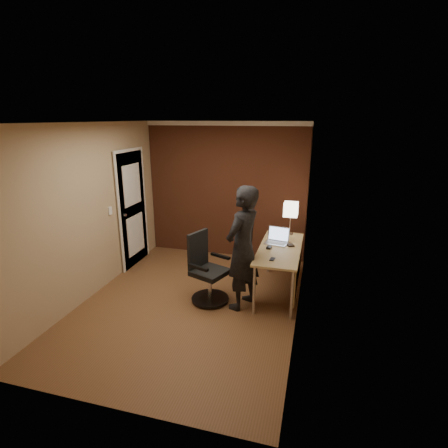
{
  "coord_description": "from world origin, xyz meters",
  "views": [
    {
      "loc": [
        1.65,
        -4.21,
        2.56
      ],
      "look_at": [
        0.35,
        0.55,
        1.05
      ],
      "focal_mm": 28.0,
      "sensor_mm": 36.0,
      "label": 1
    }
  ],
  "objects_px": {
    "wallet": "(291,245)",
    "office_chair": "(206,272)",
    "laptop": "(277,239)",
    "phone": "(272,259)",
    "mouse": "(269,247)",
    "person": "(243,248)",
    "desk_lamp": "(291,210)",
    "desk": "(285,256)"
  },
  "relations": [
    {
      "from": "desk",
      "to": "person",
      "type": "height_order",
      "value": "person"
    },
    {
      "from": "wallet",
      "to": "person",
      "type": "relative_size",
      "value": 0.06
    },
    {
      "from": "wallet",
      "to": "person",
      "type": "xyz_separation_m",
      "value": [
        -0.59,
        -0.63,
        0.12
      ]
    },
    {
      "from": "laptop",
      "to": "phone",
      "type": "relative_size",
      "value": 3.21
    },
    {
      "from": "laptop",
      "to": "office_chair",
      "type": "xyz_separation_m",
      "value": [
        -0.91,
        -0.7,
        -0.35
      ]
    },
    {
      "from": "desk_lamp",
      "to": "phone",
      "type": "relative_size",
      "value": 4.65
    },
    {
      "from": "desk",
      "to": "wallet",
      "type": "bearing_deg",
      "value": 58.67
    },
    {
      "from": "laptop",
      "to": "phone",
      "type": "distance_m",
      "value": 0.68
    },
    {
      "from": "desk",
      "to": "desk_lamp",
      "type": "bearing_deg",
      "value": 89.46
    },
    {
      "from": "office_chair",
      "to": "wallet",
      "type": "bearing_deg",
      "value": 28.6
    },
    {
      "from": "desk",
      "to": "person",
      "type": "relative_size",
      "value": 0.87
    },
    {
      "from": "phone",
      "to": "office_chair",
      "type": "height_order",
      "value": "office_chair"
    },
    {
      "from": "laptop",
      "to": "person",
      "type": "distance_m",
      "value": 0.82
    },
    {
      "from": "desk_lamp",
      "to": "mouse",
      "type": "bearing_deg",
      "value": -107.63
    },
    {
      "from": "wallet",
      "to": "person",
      "type": "bearing_deg",
      "value": -133.03
    },
    {
      "from": "phone",
      "to": "office_chair",
      "type": "relative_size",
      "value": 0.12
    },
    {
      "from": "desk_lamp",
      "to": "person",
      "type": "height_order",
      "value": "person"
    },
    {
      "from": "mouse",
      "to": "person",
      "type": "relative_size",
      "value": 0.06
    },
    {
      "from": "office_chair",
      "to": "person",
      "type": "relative_size",
      "value": 0.58
    },
    {
      "from": "office_chair",
      "to": "person",
      "type": "height_order",
      "value": "person"
    },
    {
      "from": "wallet",
      "to": "desk_lamp",
      "type": "bearing_deg",
      "value": 96.74
    },
    {
      "from": "desk_lamp",
      "to": "mouse",
      "type": "height_order",
      "value": "desk_lamp"
    },
    {
      "from": "mouse",
      "to": "office_chair",
      "type": "relative_size",
      "value": 0.1
    },
    {
      "from": "desk_lamp",
      "to": "office_chair",
      "type": "bearing_deg",
      "value": -132.84
    },
    {
      "from": "desk",
      "to": "person",
      "type": "distance_m",
      "value": 0.78
    },
    {
      "from": "desk",
      "to": "desk_lamp",
      "type": "distance_m",
      "value": 0.84
    },
    {
      "from": "laptop",
      "to": "mouse",
      "type": "bearing_deg",
      "value": -106.63
    },
    {
      "from": "mouse",
      "to": "phone",
      "type": "distance_m",
      "value": 0.41
    },
    {
      "from": "phone",
      "to": "person",
      "type": "height_order",
      "value": "person"
    },
    {
      "from": "wallet",
      "to": "office_chair",
      "type": "xyz_separation_m",
      "value": [
        -1.12,
        -0.61,
        -0.3
      ]
    },
    {
      "from": "laptop",
      "to": "phone",
      "type": "bearing_deg",
      "value": -88.51
    },
    {
      "from": "desk",
      "to": "mouse",
      "type": "relative_size",
      "value": 15.0
    },
    {
      "from": "person",
      "to": "mouse",
      "type": "bearing_deg",
      "value": 166.74
    },
    {
      "from": "laptop",
      "to": "wallet",
      "type": "relative_size",
      "value": 3.36
    },
    {
      "from": "desk",
      "to": "desk_lamp",
      "type": "relative_size",
      "value": 2.8
    },
    {
      "from": "desk_lamp",
      "to": "mouse",
      "type": "relative_size",
      "value": 5.35
    },
    {
      "from": "mouse",
      "to": "wallet",
      "type": "relative_size",
      "value": 0.91
    },
    {
      "from": "laptop",
      "to": "person",
      "type": "bearing_deg",
      "value": -117.93
    },
    {
      "from": "desk_lamp",
      "to": "laptop",
      "type": "bearing_deg",
      "value": -108.27
    },
    {
      "from": "mouse",
      "to": "wallet",
      "type": "bearing_deg",
      "value": 40.42
    },
    {
      "from": "mouse",
      "to": "person",
      "type": "bearing_deg",
      "value": -117.43
    },
    {
      "from": "mouse",
      "to": "phone",
      "type": "relative_size",
      "value": 0.87
    }
  ]
}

